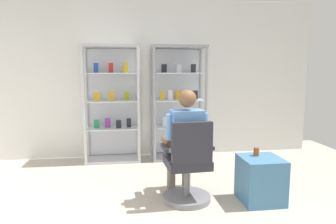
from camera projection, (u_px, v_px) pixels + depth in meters
name	position (u px, v px, depth m)	size (l,w,h in m)	color
back_wall	(144.00, 79.00, 5.30)	(6.00, 0.10, 2.70)	silver
display_cabinet_left	(112.00, 103.00, 5.05)	(0.90, 0.45, 1.90)	#B7B7BC
display_cabinet_right	(178.00, 102.00, 5.20)	(0.90, 0.45, 1.90)	gray
office_chair	(188.00, 169.00, 3.45)	(0.58, 0.56, 0.96)	slate
seated_shopkeeper	(185.00, 138.00, 3.57)	(0.50, 0.58, 1.29)	slate
storage_crate	(260.00, 180.00, 3.50)	(0.45, 0.46, 0.52)	teal
tea_glass	(256.00, 152.00, 3.53)	(0.06, 0.06, 0.10)	brown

